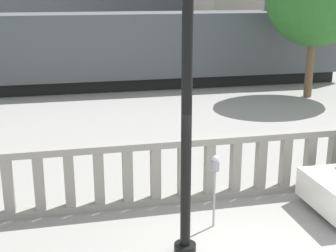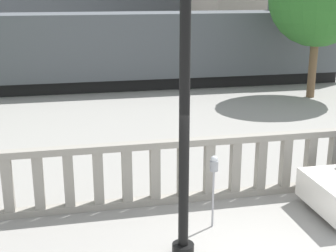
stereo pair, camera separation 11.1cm
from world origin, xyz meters
The scene contains 5 objects.
balustrade centered at (0.00, 2.81, 0.69)m, with size 15.88×0.24×1.39m.
lamppost centered at (-1.08, 0.74, 2.96)m, with size 0.38×0.38×5.72m.
parking_meter centered at (-0.29, 1.59, 1.14)m, with size 0.16×0.16×1.44m.
train_near centered at (-3.42, 15.21, 1.76)m, with size 27.57×2.76×3.95m.
train_far centered at (2.25, 29.99, 1.93)m, with size 22.14×2.69×4.26m.
Camera 2 is at (-2.81, -6.12, 4.39)m, focal length 50.00 mm.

